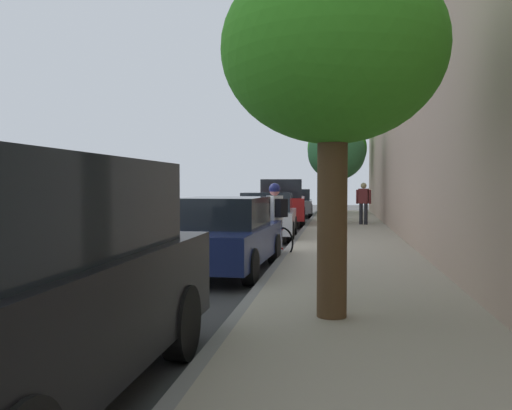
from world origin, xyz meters
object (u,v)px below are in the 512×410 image
parked_sedan_grey_end (296,203)px  pedestrian_on_phone (364,201)px  parked_suv_red_farthest (282,202)px  bicycle_at_curb (269,240)px  street_tree_far_end (337,154)px  street_tree_mid_block (333,53)px  parked_suv_black_second (16,283)px  street_tree_corner (337,149)px  parked_sedan_silver_far (268,216)px  cyclist_with_backpack (275,212)px  parked_sedan_dark_blue_mid (224,235)px

parked_sedan_grey_end → pedestrian_on_phone: bearing=-66.0°
parked_suv_red_farthest → pedestrian_on_phone: (3.42, -0.97, 0.09)m
parked_suv_red_farthest → parked_sedan_grey_end: size_ratio=1.07×
bicycle_at_curb → street_tree_far_end: size_ratio=0.33×
street_tree_mid_block → parked_suv_black_second: bearing=-129.4°
parked_suv_red_farthest → parked_suv_black_second: bearing=-90.2°
bicycle_at_curb → pedestrian_on_phone: 9.36m
street_tree_corner → bicycle_at_curb: bearing=-95.2°
parked_sedan_silver_far → street_tree_corner: size_ratio=0.84×
cyclist_with_backpack → pedestrian_on_phone: bearing=74.9°
parked_sedan_silver_far → street_tree_mid_block: 11.35m
parked_suv_black_second → parked_sedan_grey_end: 26.06m
parked_sedan_silver_far → bicycle_at_curb: (0.57, -4.09, -0.36)m
parked_sedan_silver_far → street_tree_corner: 14.59m
parked_suv_red_farthest → street_tree_far_end: bearing=2.7°
street_tree_far_end → street_tree_corner: street_tree_corner is taller
parked_sedan_grey_end → pedestrian_on_phone: size_ratio=2.64×
cyclist_with_backpack → parked_suv_red_farthest: bearing=94.9°
parked_suv_black_second → street_tree_corner: bearing=85.1°
parked_sedan_grey_end → street_tree_far_end: bearing=-70.8°
parked_sedan_grey_end → street_tree_mid_block: bearing=-84.5°
parked_sedan_dark_blue_mid → street_tree_far_end: 13.10m
parked_sedan_silver_far → parked_sedan_grey_end: same height
parked_suv_black_second → bicycle_at_curb: size_ratio=3.44×
parked_suv_red_farthest → street_tree_corner: bearing=74.4°
street_tree_far_end → pedestrian_on_phone: 2.51m
parked_sedan_dark_blue_mid → parked_sedan_silver_far: (-0.00, 6.79, 0.00)m
cyclist_with_backpack → street_tree_corner: size_ratio=0.34×
parked_suv_red_farthest → bicycle_at_curb: (0.67, -9.89, -0.63)m
parked_suv_black_second → parked_sedan_dark_blue_mid: bearing=88.7°
parked_sedan_grey_end → street_tree_corner: street_tree_corner is taller
parked_suv_red_farthest → street_tree_mid_block: bearing=-82.1°
parked_suv_red_farthest → parked_sedan_grey_end: 6.57m
parked_sedan_dark_blue_mid → street_tree_mid_block: bearing=-61.3°
parked_suv_red_farthest → bicycle_at_curb: 9.93m
street_tree_mid_block → street_tree_corner: bearing=90.0°
parked_suv_red_farthest → pedestrian_on_phone: 3.55m
parked_suv_black_second → parked_sedan_silver_far: size_ratio=1.05×
street_tree_corner → cyclist_with_backpack: bearing=-94.4°
bicycle_at_curb → parked_suv_black_second: bearing=-94.3°
parked_sedan_dark_blue_mid → street_tree_mid_block: 5.29m
parked_sedan_silver_far → street_tree_mid_block: (2.21, -10.82, 2.62)m
cyclist_with_backpack → street_tree_mid_block: bearing=-77.2°
bicycle_at_curb → pedestrian_on_phone: (2.74, 8.92, 0.72)m
bicycle_at_curb → street_tree_mid_block: (1.64, -6.73, 2.98)m
parked_sedan_silver_far → street_tree_far_end: bearing=69.5°
cyclist_with_backpack → parked_sedan_grey_end: bearing=92.8°
bicycle_at_curb → street_tree_mid_block: bearing=-76.3°
parked_sedan_silver_far → bicycle_at_curb: parked_sedan_silver_far is taller
parked_sedan_dark_blue_mid → pedestrian_on_phone: 12.09m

